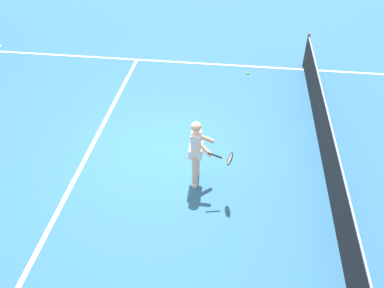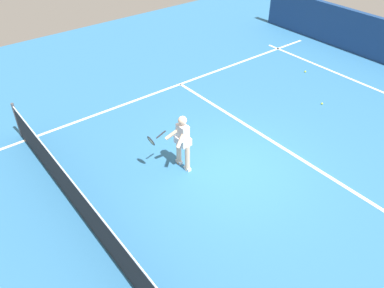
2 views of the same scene
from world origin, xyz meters
TOP-DOWN VIEW (x-y plane):
  - ground_plane at (0.00, 0.00)m, footprint 24.24×24.24m
  - service_line_marking at (0.00, -1.66)m, footprint 9.28×0.10m
  - sideline_left_marking at (-4.64, 0.00)m, footprint 0.10×16.65m
  - court_net at (0.00, 3.89)m, footprint 9.96×0.08m
  - tennis_player at (0.93, 1.04)m, footprint 0.77×0.93m
  - tennis_ball_near at (-4.11, 2.08)m, footprint 0.07×0.07m

SIDE VIEW (x-z plane):
  - ground_plane at x=0.00m, z-range 0.00..0.00m
  - service_line_marking at x=0.00m, z-range 0.00..0.01m
  - sideline_left_marking at x=-4.64m, z-range 0.00..0.01m
  - tennis_ball_near at x=-4.11m, z-range 0.00..0.07m
  - court_net at x=0.00m, z-range -0.03..1.05m
  - tennis_player at x=0.93m, z-range 0.07..1.62m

